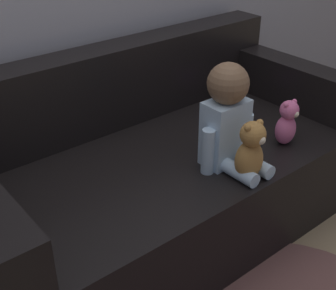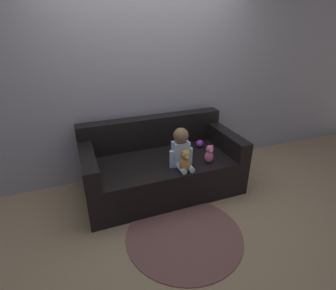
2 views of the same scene
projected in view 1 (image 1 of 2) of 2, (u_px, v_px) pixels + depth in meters
The scene contains 6 objects.
ground_plane at pixel (166, 228), 2.35m from camera, with size 12.00×12.00×0.00m, color #9E8460.
couch at pixel (159, 173), 2.23m from camera, with size 1.89×0.95×0.85m.
person_baby at pixel (228, 120), 1.94m from camera, with size 0.28×0.31×0.45m.
teddy_bear_brown at pixel (250, 151), 1.87m from camera, with size 0.13×0.12×0.26m.
plush_toy_side at pixel (287, 123), 2.14m from camera, with size 0.11×0.10×0.22m.
toy_ball at pixel (234, 101), 2.49m from camera, with size 0.10×0.10×0.10m.
Camera 1 is at (-1.15, -1.42, 1.54)m, focal length 50.00 mm.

